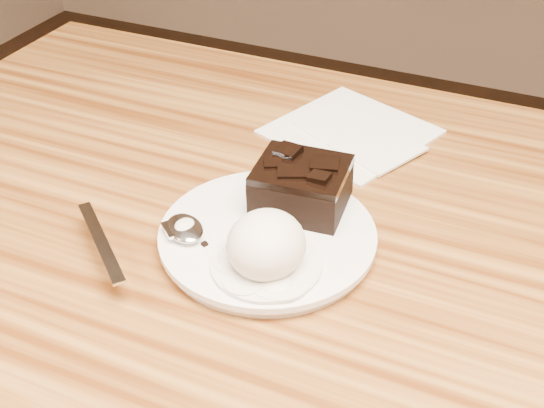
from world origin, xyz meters
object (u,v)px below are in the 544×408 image
at_px(ice_cream_scoop, 266,244).
at_px(spoon, 185,230).
at_px(brownie, 301,189).
at_px(napkin, 350,131).
at_px(plate, 268,238).

bearing_deg(ice_cream_scoop, spoon, 173.45).
relative_size(brownie, napkin, 0.53).
height_order(plate, ice_cream_scoop, ice_cream_scoop).
bearing_deg(ice_cream_scoop, napkin, 92.99).
distance_m(plate, napkin, 0.22).
xyz_separation_m(plate, brownie, (0.01, 0.05, 0.03)).
relative_size(plate, spoon, 1.11).
xyz_separation_m(brownie, spoon, (-0.08, -0.08, -0.01)).
height_order(plate, spoon, spoon).
distance_m(plate, spoon, 0.08).
height_order(ice_cream_scoop, napkin, ice_cream_scoop).
bearing_deg(spoon, napkin, 24.87).
height_order(ice_cream_scoop, spoon, ice_cream_scoop).
relative_size(ice_cream_scoop, napkin, 0.45).
relative_size(spoon, napkin, 1.14).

